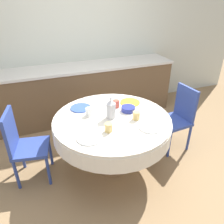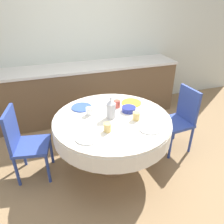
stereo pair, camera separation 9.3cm
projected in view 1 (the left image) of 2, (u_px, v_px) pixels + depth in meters
name	position (u px, v px, depth m)	size (l,w,h in m)	color
ground_plane	(112.00, 165.00, 2.91)	(12.00, 12.00, 0.00)	#8E704C
wall_back	(75.00, 40.00, 3.75)	(7.00, 0.05, 2.60)	beige
kitchen_counter	(83.00, 92.00, 3.88)	(3.24, 0.64, 0.94)	brown
dining_table	(112.00, 127.00, 2.61)	(1.39, 1.39, 0.74)	olive
chair_left	(178.00, 116.00, 3.07)	(0.44, 0.44, 0.92)	#2D428E
chair_right	(23.00, 143.00, 2.50)	(0.47, 0.47, 0.92)	#2D428E
plate_near_left	(90.00, 138.00, 2.20)	(0.26, 0.26, 0.01)	white
cup_near_left	(109.00, 127.00, 2.29)	(0.08, 0.08, 0.10)	#DBB766
plate_near_right	(150.00, 127.00, 2.37)	(0.26, 0.26, 0.01)	white
cup_near_right	(136.00, 116.00, 2.51)	(0.08, 0.08, 0.10)	#DBB766
plate_far_left	(81.00, 108.00, 2.76)	(0.26, 0.26, 0.01)	#3856AD
cup_far_left	(89.00, 112.00, 2.59)	(0.08, 0.08, 0.10)	white
plate_far_right	(130.00, 102.00, 2.90)	(0.26, 0.26, 0.01)	yellow
cup_far_right	(116.00, 104.00, 2.77)	(0.08, 0.08, 0.10)	#CC4C3D
coffee_carafe	(111.00, 109.00, 2.51)	(0.11, 0.11, 0.26)	#B2B2B7
fruit_bowl	(128.00, 109.00, 2.69)	(0.17, 0.17, 0.06)	navy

